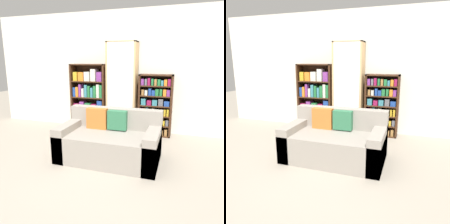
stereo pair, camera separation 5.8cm
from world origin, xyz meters
TOP-DOWN VIEW (x-y plane):
  - ground_plane at (0.00, 0.00)m, footprint 16.00×16.00m
  - wall_back at (0.00, 2.26)m, footprint 6.89×0.06m
  - couch at (0.07, 0.60)m, footprint 1.63×0.91m
  - bookshelf_left at (-0.91, 2.06)m, footprint 0.84×0.32m
  - display_cabinet at (-0.11, 2.04)m, footprint 0.65×0.36m
  - bookshelf_right at (0.63, 2.06)m, footprint 0.71×0.32m
  - wine_bottle at (0.34, 1.62)m, footprint 0.08×0.08m

SIDE VIEW (x-z plane):
  - ground_plane at x=0.00m, z-range 0.00..0.00m
  - wine_bottle at x=0.34m, z-range -0.04..0.37m
  - couch at x=0.07m, z-range -0.11..0.70m
  - bookshelf_right at x=0.63m, z-range -0.02..1.31m
  - bookshelf_left at x=-0.91m, z-range -0.04..1.49m
  - display_cabinet at x=-0.11m, z-range 0.00..2.01m
  - wall_back at x=0.00m, z-range 0.00..2.70m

